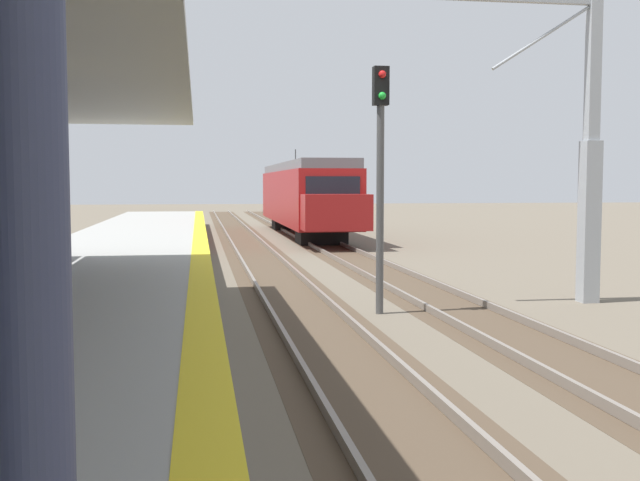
{
  "coord_description": "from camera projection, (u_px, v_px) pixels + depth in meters",
  "views": [
    {
      "loc": [
        -0.3,
        2.58,
        2.76
      ],
      "look_at": [
        1.1,
        11.45,
        2.1
      ],
      "focal_mm": 43.4,
      "sensor_mm": 36.0,
      "label": 1
    }
  ],
  "objects": [
    {
      "name": "approaching_train",
      "position": [
        305.0,
        195.0,
        40.99
      ],
      "size": [
        2.93,
        19.6,
        4.76
      ],
      "color": "maroon",
      "rests_on": "ground"
    },
    {
      "name": "station_platform",
      "position": [
        68.0,
        321.0,
        13.05
      ],
      "size": [
        5.0,
        80.0,
        0.91
      ],
      "color": "#999993",
      "rests_on": "ground"
    },
    {
      "name": "track_pair_middle",
      "position": [
        439.0,
        299.0,
        18.23
      ],
      "size": [
        2.34,
        120.0,
        0.16
      ],
      "color": "#4C3D2D",
      "rests_on": "ground"
    },
    {
      "name": "catenary_pylon_far_side",
      "position": [
        579.0,
        147.0,
        17.75
      ],
      "size": [
        5.0,
        0.4,
        7.5
      ],
      "color": "#9EA3A8",
      "rests_on": "ground"
    },
    {
      "name": "track_pair_nearest_platform",
      "position": [
        296.0,
        302.0,
        17.7
      ],
      "size": [
        2.34,
        120.0,
        0.16
      ],
      "color": "#4C3D2D",
      "rests_on": "ground"
    },
    {
      "name": "rail_signal_post",
      "position": [
        380.0,
        163.0,
        16.22
      ],
      "size": [
        0.32,
        0.34,
        5.2
      ],
      "color": "#4C4C4C",
      "rests_on": "ground"
    }
  ]
}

